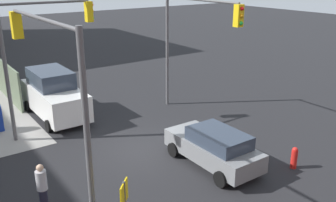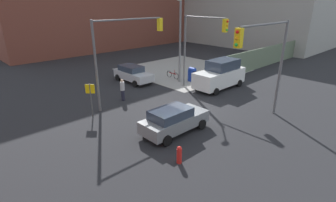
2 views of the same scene
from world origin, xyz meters
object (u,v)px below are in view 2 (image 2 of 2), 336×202
Objects in this scene: mailbox_blue at (192,74)px; van_white_delivery at (220,75)px; smokestack at (173,1)px; street_lamp_corner at (180,34)px; coupe_gray at (174,120)px; fire_hydrant at (179,154)px; traffic_signal_nw_corner at (124,44)px; hatchback_silver at (133,74)px; bicycle_leaning_on_fence at (173,75)px; traffic_signal_ne_corner at (200,39)px; pedestrian_crossing at (123,89)px; traffic_signal_se_corner at (267,53)px.

van_white_delivery reaches higher than mailbox_blue.
smokestack is 1.92× the size of street_lamp_corner.
mailbox_blue is 0.32× the size of coupe_gray.
street_lamp_corner is 14.54m from fire_hydrant.
hatchback_silver is at bearing 49.63° from traffic_signal_nw_corner.
mailbox_blue is 3.25m from van_white_delivery.
bicycle_leaning_on_fence is at bearing -24.61° from hatchback_silver.
coupe_gray is at bearing -143.81° from mailbox_blue.
mailbox_blue is at bearing -74.72° from bicycle_leaning_on_fence.
bicycle_leaning_on_fence is (8.49, 8.85, -0.50)m from coupe_gray.
traffic_signal_nw_corner is 6.76m from traffic_signal_ne_corner.
smokestack reaches higher than fire_hydrant.
pedestrian_crossing reaches higher than bicycle_leaning_on_fence.
traffic_signal_ne_corner reaches higher than fire_hydrant.
pedestrian_crossing reaches higher than mailbox_blue.
smokestack reaches higher than traffic_signal_nw_corner.
coupe_gray is 1.01× the size of hatchback_silver.
street_lamp_corner is (-22.97, -24.45, -2.97)m from smokestack.
traffic_signal_se_corner is 7.64m from traffic_signal_ne_corner.
street_lamp_corner is 1.82× the size of hatchback_silver.
traffic_signal_se_corner is 0.81× the size of street_lamp_corner.
traffic_signal_nw_corner reaches higher than mailbox_blue.
traffic_signal_nw_corner is at bearing 82.17° from coupe_gray.
traffic_signal_nw_corner is 1.00× the size of traffic_signal_se_corner.
mailbox_blue is 5.96m from hatchback_silver.
traffic_signal_nw_corner is at bearing -130.37° from hatchback_silver.
smokestack is at bearing 53.34° from traffic_signal_se_corner.
pedestrian_crossing reaches higher than fire_hydrant.
van_white_delivery is (1.97, -0.99, -3.29)m from traffic_signal_ne_corner.
hatchback_silver reaches higher than fire_hydrant.
traffic_signal_ne_corner is 4.72m from mailbox_blue.
mailbox_blue is 0.26× the size of van_white_delivery.
traffic_signal_nw_corner is 9.14m from mailbox_blue.
smokestack is 32.72m from bicycle_leaning_on_fence.
smokestack reaches higher than traffic_signal_se_corner.
fire_hydrant is 0.21× the size of hatchback_silver.
van_white_delivery is 3.00× the size of pedestrian_crossing.
traffic_signal_ne_corner is at bearing -98.71° from street_lamp_corner.
traffic_signal_nw_corner is 3.61× the size of pedestrian_crossing.
street_lamp_corner is 5.31m from van_white_delivery.
fire_hydrant is at bearing -143.67° from traffic_signal_ne_corner.
coupe_gray is (2.11, 2.55, 0.36)m from fire_hydrant.
street_lamp_corner is 4.70m from bicycle_leaning_on_fence.
smokestack is at bearing 38.82° from hatchback_silver.
smokestack is 3.45× the size of coupe_gray.
mailbox_blue is at bearing -23.49° from street_lamp_corner.
van_white_delivery reaches higher than coupe_gray.
traffic_signal_ne_corner is (6.54, -1.71, -0.11)m from traffic_signal_nw_corner.
street_lamp_corner reaches higher than pedestrian_crossing.
coupe_gray is (-9.09, -6.65, 0.08)m from mailbox_blue.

